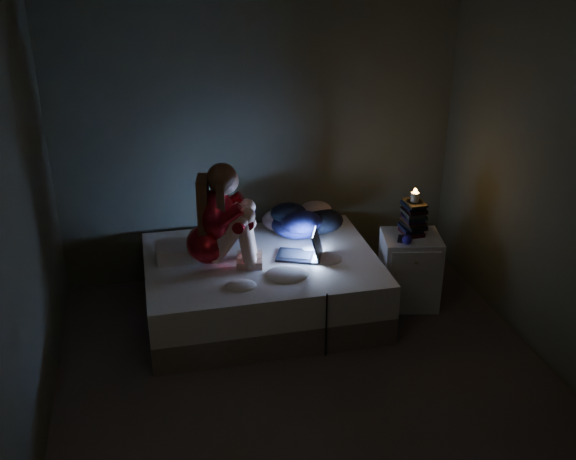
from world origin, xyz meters
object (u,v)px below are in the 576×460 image
object	(u,v)px
woman	(207,215)
candle	(415,197)
bed	(262,286)
laptop	(298,243)
phone	(404,240)
nightstand	(409,270)

from	to	relation	value
woman	candle	world-z (taller)	woman
bed	laptop	bearing A→B (deg)	-9.49
phone	laptop	bearing A→B (deg)	-172.94
nightstand	candle	distance (m)	0.65
nightstand	woman	bearing A→B (deg)	-171.85
bed	woman	size ratio (longest dim) A/B	2.20
nightstand	bed	bearing A→B (deg)	-173.50
nightstand	phone	distance (m)	0.34
nightstand	phone	xyz separation A→B (m)	(-0.10, -0.06, 0.33)
woman	phone	bearing A→B (deg)	4.99
laptop	phone	distance (m)	0.88
laptop	candle	size ratio (longest dim) A/B	4.53
laptop	nightstand	world-z (taller)	laptop
woman	nightstand	bearing A→B (deg)	7.40
bed	laptop	xyz separation A→B (m)	(0.30, -0.05, 0.39)
nightstand	candle	bearing A→B (deg)	81.43
candle	nightstand	bearing A→B (deg)	-110.04
laptop	nightstand	distance (m)	1.03
bed	phone	size ratio (longest dim) A/B	13.53
nightstand	phone	size ratio (longest dim) A/B	4.56
bed	woman	distance (m)	0.81
woman	nightstand	world-z (taller)	woman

